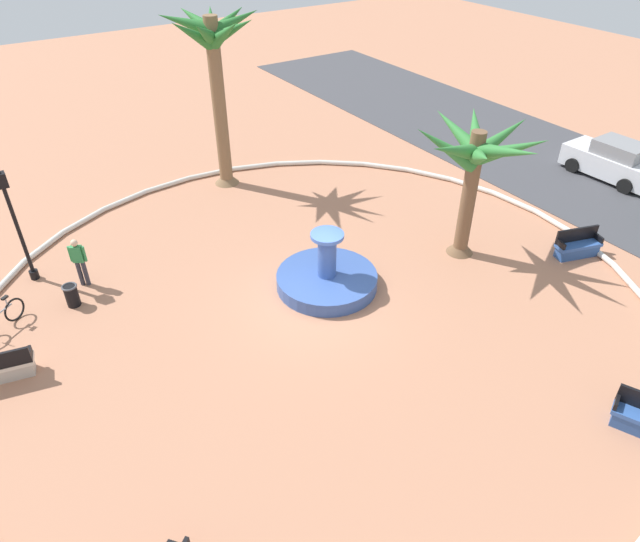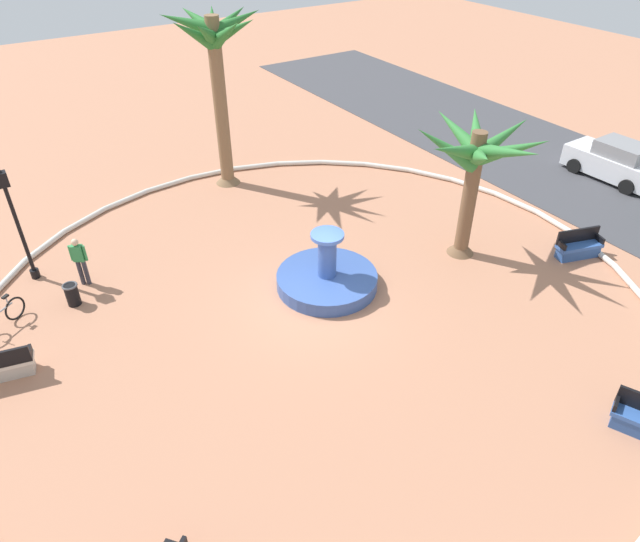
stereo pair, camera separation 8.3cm
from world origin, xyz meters
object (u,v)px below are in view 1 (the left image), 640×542
at_px(trash_bin, 72,295).
at_px(bench_west, 577,247).
at_px(fountain, 327,278).
at_px(palm_tree_by_curb, 215,58).
at_px(person_cyclist_helmet, 79,260).
at_px(lamppost, 14,217).
at_px(bicycle_red_frame, 1,319).
at_px(parked_car_leftmost, 613,161).
at_px(palm_tree_near_fountain, 476,159).
at_px(bench_southeast, 2,369).

bearing_deg(trash_bin, bench_west, 66.32).
xyz_separation_m(fountain, palm_tree_by_curb, (-8.52, 0.57, 4.90)).
height_order(bench_west, person_cyclist_helmet, person_cyclist_helmet).
relative_size(lamppost, person_cyclist_helmet, 2.31).
relative_size(palm_tree_by_curb, person_cyclist_helmet, 4.12).
height_order(trash_bin, bicycle_red_frame, bicycle_red_frame).
bearing_deg(parked_car_leftmost, palm_tree_by_curb, -121.50).
height_order(fountain, trash_bin, fountain).
bearing_deg(lamppost, palm_tree_by_curb, 109.32).
bearing_deg(palm_tree_near_fountain, person_cyclist_helmet, -114.57).
bearing_deg(trash_bin, palm_tree_near_fountain, 70.13).
bearing_deg(bench_west, lamppost, -118.95).
bearing_deg(bench_west, bicycle_red_frame, -111.00).
xyz_separation_m(bicycle_red_frame, person_cyclist_helmet, (-0.96, 2.56, 0.56)).
distance_m(palm_tree_near_fountain, person_cyclist_helmet, 12.89).
bearing_deg(palm_tree_by_curb, bicycle_red_frame, -61.81).
bearing_deg(bench_west, fountain, -111.60).
distance_m(bench_southeast, person_cyclist_helmet, 4.27).
distance_m(fountain, palm_tree_near_fountain, 6.03).
relative_size(palm_tree_by_curb, lamppost, 1.78).
distance_m(lamppost, person_cyclist_helmet, 2.25).
height_order(bench_southeast, trash_bin, bench_southeast).
bearing_deg(palm_tree_near_fountain, bench_west, 53.88).
height_order(fountain, parked_car_leftmost, fountain).
distance_m(trash_bin, person_cyclist_helmet, 1.20).
relative_size(bench_west, bench_southeast, 1.00).
distance_m(bicycle_red_frame, parked_car_leftmost, 23.97).
bearing_deg(fountain, palm_tree_near_fountain, 79.61).
xyz_separation_m(bench_west, parked_car_leftmost, (-3.12, 6.48, 0.43)).
bearing_deg(palm_tree_by_curb, person_cyclist_helmet, -59.29).
bearing_deg(lamppost, parked_car_leftmost, 75.70).
xyz_separation_m(fountain, trash_bin, (-3.44, -7.05, 0.09)).
bearing_deg(bench_west, bench_southeast, -104.32).
xyz_separation_m(palm_tree_near_fountain, lamppost, (-6.51, -12.78, -1.23)).
xyz_separation_m(palm_tree_near_fountain, palm_tree_by_curb, (-9.43, -4.44, 1.67)).
relative_size(fountain, palm_tree_near_fountain, 0.69).
relative_size(trash_bin, parked_car_leftmost, 0.18).
bearing_deg(lamppost, person_cyclist_helmet, 45.93).
distance_m(fountain, bench_southeast, 9.43).
height_order(palm_tree_by_curb, bench_southeast, palm_tree_by_curb).
relative_size(fountain, palm_tree_by_curb, 0.46).
relative_size(palm_tree_near_fountain, palm_tree_by_curb, 0.67).
distance_m(trash_bin, parked_car_leftmost, 22.02).
bearing_deg(palm_tree_by_curb, bench_west, 32.98).
bearing_deg(parked_car_leftmost, fountain, -90.51).
xyz_separation_m(bench_southeast, person_cyclist_helmet, (-3.10, 2.88, 0.60)).
bearing_deg(lamppost, trash_bin, 18.64).
bearing_deg(fountain, bench_west, 68.40).
bearing_deg(bicycle_red_frame, trash_bin, 92.04).
bearing_deg(person_cyclist_helmet, palm_tree_by_curb, 120.71).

